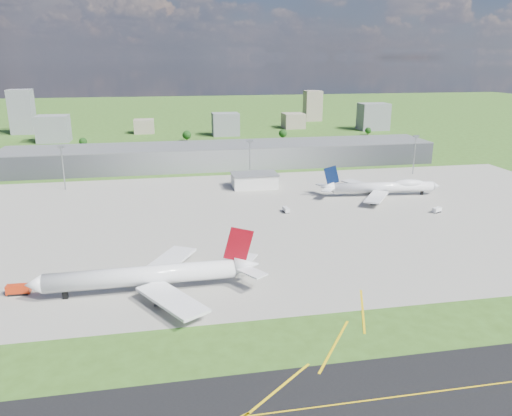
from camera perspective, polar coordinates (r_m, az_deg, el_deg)
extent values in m
plane|color=#36561B|center=(344.68, -3.36, 4.33)|extent=(1400.00, 1400.00, 0.00)
cube|color=gray|center=(241.68, 2.41, -1.10)|extent=(360.00, 190.00, 0.08)
cube|color=gray|center=(357.75, -3.69, 6.02)|extent=(300.00, 42.00, 15.00)
cube|color=silver|center=(297.15, -0.19, 3.13)|extent=(26.00, 16.00, 8.00)
cylinder|color=gray|center=(310.50, -21.17, 4.19)|extent=(0.70, 0.70, 25.00)
cube|color=gray|center=(308.21, -21.42, 6.51)|extent=(3.50, 2.00, 1.20)
cylinder|color=gray|center=(309.70, -0.70, 5.30)|extent=(0.70, 0.70, 25.00)
cube|color=gray|center=(307.40, -0.71, 7.64)|extent=(3.50, 2.00, 1.20)
cylinder|color=gray|center=(345.86, 17.64, 5.73)|extent=(0.70, 0.70, 25.00)
cube|color=gray|center=(343.80, 17.83, 7.82)|extent=(3.50, 2.00, 1.20)
cylinder|color=white|center=(168.97, -12.92, -7.56)|extent=(61.41, 7.26, 6.34)
cone|color=white|center=(173.50, -24.07, -8.01)|extent=(5.38, 6.42, 6.34)
cone|color=white|center=(170.86, -1.10, -6.52)|extent=(8.55, 6.47, 6.34)
cube|color=maroon|center=(169.88, -13.59, -8.21)|extent=(50.32, 3.35, 1.37)
cube|color=white|center=(156.06, -9.60, -10.27)|extent=(22.27, 28.48, 0.95)
cube|color=white|center=(183.46, -10.00, -6.03)|extent=(21.70, 28.64, 0.95)
cube|color=maroon|center=(167.57, -2.01, -4.20)|extent=(10.54, 0.69, 12.78)
cylinder|color=#38383D|center=(160.49, -10.56, -10.32)|extent=(5.87, 3.47, 3.38)
cylinder|color=#38383D|center=(180.58, -10.74, -7.15)|extent=(5.87, 3.47, 3.38)
cube|color=black|center=(166.43, -10.63, -9.52)|extent=(1.71, 1.29, 2.64)
cube|color=black|center=(175.03, -10.71, -8.15)|extent=(1.71, 1.29, 2.64)
cube|color=black|center=(173.49, -20.97, -9.27)|extent=(1.71, 1.29, 2.64)
cylinder|color=white|center=(287.29, 14.32, 2.32)|extent=(56.75, 11.11, 5.65)
cone|color=white|center=(298.76, 19.85, 2.39)|extent=(5.08, 6.06, 5.65)
cone|color=white|center=(278.22, 8.11, 2.37)|extent=(7.80, 6.33, 5.65)
cube|color=navy|center=(288.33, 14.63, 1.99)|extent=(46.31, 6.81, 1.18)
ellipsoid|color=white|center=(292.07, 17.06, 2.68)|extent=(18.53, 7.38, 5.08)
cube|color=white|center=(297.87, 11.95, 2.66)|extent=(17.97, 26.53, 0.82)
cube|color=white|center=(272.44, 13.61, 1.24)|extent=(21.45, 25.44, 0.82)
cube|color=#07153A|center=(277.18, 8.63, 3.71)|extent=(9.07, 1.34, 11.01)
cylinder|color=#38383D|center=(294.12, 12.88, 2.08)|extent=(5.27, 3.39, 2.91)
cylinder|color=#38383D|center=(300.99, 11.41, 2.50)|extent=(5.27, 3.39, 2.91)
cylinder|color=#38383D|center=(279.12, 13.89, 1.22)|extent=(5.27, 3.39, 2.91)
cylinder|color=#38383D|center=(269.16, 13.44, 0.68)|extent=(5.27, 3.39, 2.91)
cube|color=black|center=(290.25, 12.98, 1.77)|extent=(1.56, 1.23, 2.28)
cube|color=black|center=(282.75, 13.48, 1.34)|extent=(1.56, 1.23, 2.28)
cube|color=black|center=(296.53, 18.42, 1.65)|extent=(1.56, 1.23, 2.28)
cube|color=red|center=(182.19, -25.53, -8.37)|extent=(7.44, 2.96, 2.95)
cube|color=black|center=(182.79, -25.47, -8.79)|extent=(6.34, 3.07, 0.70)
cube|color=#CC9E0C|center=(180.82, -5.27, -7.15)|extent=(3.79, 3.52, 1.33)
cube|color=black|center=(181.09, -5.26, -7.35)|extent=(3.45, 3.30, 0.70)
cube|color=silver|center=(249.51, 3.44, -0.17)|extent=(2.81, 5.38, 2.27)
cube|color=black|center=(249.85, 3.44, -0.42)|extent=(2.84, 4.62, 0.70)
cube|color=white|center=(264.68, 19.98, -0.19)|extent=(5.53, 4.26, 2.23)
cube|color=black|center=(264.99, 19.95, -0.42)|extent=(4.90, 4.05, 0.70)
cube|color=slate|center=(497.44, -22.15, 8.40)|extent=(28.00, 22.00, 24.00)
cube|color=gray|center=(528.44, -12.67, 9.10)|extent=(20.00, 18.00, 14.00)
cube|color=slate|center=(501.83, -3.50, 9.54)|extent=(26.00, 20.00, 22.00)
cube|color=gray|center=(556.57, 4.28, 9.93)|extent=(22.00, 24.00, 16.00)
cube|color=slate|center=(554.18, 13.26, 10.13)|extent=(30.00, 22.00, 28.00)
cube|color=slate|center=(563.33, -25.17, 9.93)|extent=(22.00, 20.00, 44.00)
cube|color=gray|center=(623.88, 6.49, 11.53)|extent=(20.00, 18.00, 36.00)
cylinder|color=#382314|center=(459.66, -19.13, 6.78)|extent=(0.70, 0.70, 3.00)
sphere|color=black|center=(459.14, -19.17, 7.19)|extent=(6.75, 6.75, 6.75)
cylinder|color=#382314|center=(470.03, -7.89, 7.78)|extent=(0.70, 0.70, 3.60)
sphere|color=black|center=(469.43, -7.91, 8.27)|extent=(8.10, 8.10, 8.10)
cylinder|color=#382314|center=(478.05, 3.08, 8.05)|extent=(0.70, 0.70, 3.40)
sphere|color=black|center=(477.48, 3.08, 8.51)|extent=(7.65, 7.65, 7.65)
cylinder|color=#382314|center=(515.99, 12.67, 8.29)|extent=(0.70, 0.70, 2.80)
sphere|color=black|center=(515.55, 12.69, 8.63)|extent=(6.30, 6.30, 6.30)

